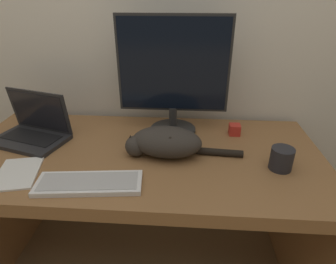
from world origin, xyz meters
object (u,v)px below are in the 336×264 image
(monitor, at_px, (173,76))
(cat, at_px, (165,142))
(external_keyboard, at_px, (89,183))
(coffee_mug, at_px, (282,159))
(laptop, at_px, (33,131))

(monitor, bearing_deg, cat, -94.94)
(monitor, height_order, external_keyboard, monitor)
(coffee_mug, bearing_deg, laptop, 171.42)
(external_keyboard, bearing_deg, cat, 35.58)
(monitor, xyz_separation_m, coffee_mug, (0.46, -0.31, -0.25))
(laptop, bearing_deg, monitor, 27.35)
(laptop, height_order, coffee_mug, laptop)
(monitor, xyz_separation_m, external_keyboard, (-0.29, -0.47, -0.29))
(coffee_mug, bearing_deg, monitor, 146.64)
(monitor, height_order, cat, monitor)
(external_keyboard, relative_size, coffee_mug, 4.30)
(external_keyboard, height_order, coffee_mug, coffee_mug)
(monitor, distance_m, external_keyboard, 0.63)
(monitor, bearing_deg, external_keyboard, -121.69)
(laptop, distance_m, coffee_mug, 1.16)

